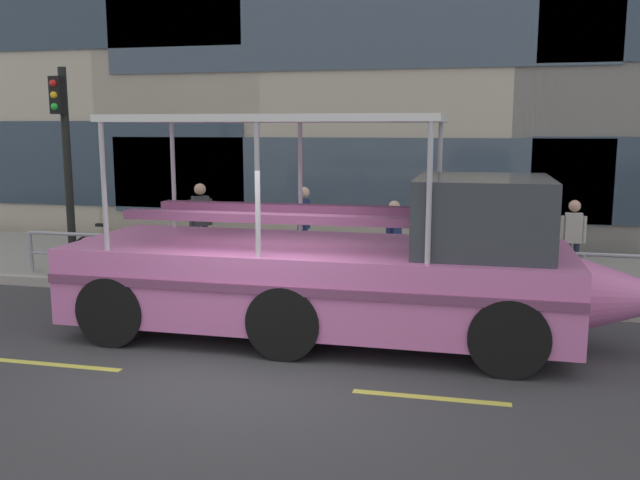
{
  "coord_description": "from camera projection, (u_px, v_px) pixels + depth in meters",
  "views": [
    {
      "loc": [
        2.83,
        -8.21,
        3.06
      ],
      "look_at": [
        0.45,
        2.04,
        1.3
      ],
      "focal_mm": 38.08,
      "sensor_mm": 36.0,
      "label": 1
    }
  ],
  "objects": [
    {
      "name": "sidewalk",
      "position": [
        337.0,
        268.0,
        14.38
      ],
      "size": [
        32.0,
        4.8,
        0.18
      ],
      "primitive_type": "cube",
      "color": "#99968E",
      "rests_on": "ground_plane"
    },
    {
      "name": "lane_centreline",
      "position": [
        232.0,
        380.0,
        8.27
      ],
      "size": [
        25.8,
        0.12,
        0.01
      ],
      "color": "#DBD64C",
      "rests_on": "ground_plane"
    },
    {
      "name": "pedestrian_near_bow",
      "position": [
        573.0,
        234.0,
        12.41
      ],
      "size": [
        0.45,
        0.21,
        1.56
      ],
      "color": "#1E2338",
      "rests_on": "sidewalk"
    },
    {
      "name": "curb_guardrail",
      "position": [
        336.0,
        257.0,
        12.11
      ],
      "size": [
        12.57,
        0.09,
        0.84
      ],
      "color": "#9EA0A8",
      "rests_on": "sidewalk"
    },
    {
      "name": "pedestrian_near_stern",
      "position": [
        201.0,
        217.0,
        13.97
      ],
      "size": [
        0.38,
        0.37,
        1.73
      ],
      "color": "#1E2338",
      "rests_on": "sidewalk"
    },
    {
      "name": "traffic_light_pole",
      "position": [
        65.0,
        149.0,
        13.44
      ],
      "size": [
        0.24,
        0.46,
        4.03
      ],
      "color": "black",
      "rests_on": "sidewalk"
    },
    {
      "name": "leaned_bicycle",
      "position": [
        112.0,
        253.0,
        13.66
      ],
      "size": [
        1.74,
        0.46,
        0.96
      ],
      "color": "black",
      "rests_on": "sidewalk"
    },
    {
      "name": "pedestrian_mid_left",
      "position": [
        394.0,
        233.0,
        12.53
      ],
      "size": [
        0.28,
        0.41,
        1.54
      ],
      "color": "black",
      "rests_on": "sidewalk"
    },
    {
      "name": "duck_tour_boat",
      "position": [
        351.0,
        267.0,
        9.83
      ],
      "size": [
        8.97,
        2.58,
        3.22
      ],
      "color": "pink",
      "rests_on": "ground_plane"
    },
    {
      "name": "pedestrian_mid_right",
      "position": [
        304.0,
        220.0,
        13.65
      ],
      "size": [
        0.23,
        0.49,
        1.7
      ],
      "color": "#1E2338",
      "rests_on": "sidewalk"
    },
    {
      "name": "ground_plane",
      "position": [
        252.0,
        360.0,
        9.02
      ],
      "size": [
        120.0,
        120.0,
        0.0
      ],
      "primitive_type": "plane",
      "color": "#3D3D3F"
    },
    {
      "name": "curb_edge",
      "position": [
        309.0,
        297.0,
        11.99
      ],
      "size": [
        32.0,
        0.18,
        0.18
      ],
      "primitive_type": "cube",
      "color": "#B2ADA3",
      "rests_on": "ground_plane"
    }
  ]
}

